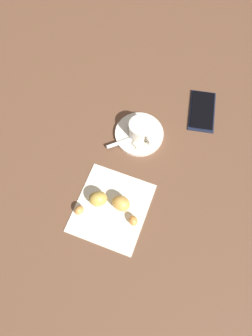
% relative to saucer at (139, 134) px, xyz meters
% --- Properties ---
extents(ground_plane, '(1.80, 1.80, 0.00)m').
position_rel_saucer_xyz_m(ground_plane, '(-0.11, -0.02, -0.01)').
color(ground_plane, brown).
extents(saucer, '(0.13, 0.13, 0.01)m').
position_rel_saucer_xyz_m(saucer, '(0.00, 0.00, 0.00)').
color(saucer, silver).
rests_on(saucer, ground).
extents(espresso_cup, '(0.07, 0.07, 0.05)m').
position_rel_saucer_xyz_m(espresso_cup, '(-0.00, -0.00, 0.03)').
color(espresso_cup, silver).
rests_on(espresso_cup, saucer).
extents(teaspoon, '(0.10, 0.11, 0.01)m').
position_rel_saucer_xyz_m(teaspoon, '(-0.01, -0.00, 0.01)').
color(teaspoon, silver).
rests_on(teaspoon, saucer).
extents(sugar_packet, '(0.06, 0.05, 0.01)m').
position_rel_saucer_xyz_m(sugar_packet, '(-0.02, -0.02, 0.01)').
color(sugar_packet, beige).
rests_on(sugar_packet, saucer).
extents(napkin, '(0.20, 0.18, 0.00)m').
position_rel_saucer_xyz_m(napkin, '(-0.22, 0.00, -0.00)').
color(napkin, silver).
rests_on(napkin, ground).
extents(croissant, '(0.08, 0.16, 0.04)m').
position_rel_saucer_xyz_m(croissant, '(-0.21, 0.01, 0.02)').
color(croissant, '#D88A42').
rests_on(croissant, napkin).
extents(cell_phone, '(0.14, 0.09, 0.01)m').
position_rel_saucer_xyz_m(cell_phone, '(0.13, -0.15, -0.00)').
color(cell_phone, '#191F33').
rests_on(cell_phone, ground).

